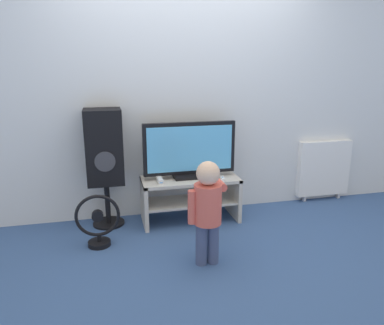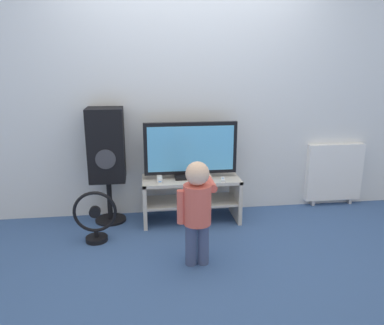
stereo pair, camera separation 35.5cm
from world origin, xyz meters
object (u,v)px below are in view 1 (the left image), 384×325
object	(u,v)px
remote_primary	(223,178)
remote_secondary	(203,179)
child	(208,204)
game_console	(160,180)
floor_fan	(98,223)
speaker_tower	(104,150)
television	(190,151)
radiator	(324,168)

from	to	relation	value
remote_primary	remote_secondary	xyz separation A→B (m)	(-0.19, 0.01, 0.00)
remote_secondary	child	distance (m)	0.75
game_console	floor_fan	xyz separation A→B (m)	(-0.58, -0.28, -0.25)
speaker_tower	floor_fan	distance (m)	0.70
television	speaker_tower	xyz separation A→B (m)	(-0.80, 0.07, 0.04)
television	floor_fan	xyz separation A→B (m)	(-0.89, -0.37, -0.50)
speaker_tower	floor_fan	size ratio (longest dim) A/B	2.42
remote_primary	remote_secondary	size ratio (longest dim) A/B	1.03
speaker_tower	television	bearing A→B (deg)	-4.84
child	radiator	xyz separation A→B (m)	(1.68, 1.06, -0.12)
television	floor_fan	size ratio (longest dim) A/B	1.93
television	radiator	xyz separation A→B (m)	(1.62, 0.20, -0.34)
remote_secondary	speaker_tower	bearing A→B (deg)	167.60
remote_primary	speaker_tower	xyz separation A→B (m)	(-1.10, 0.21, 0.30)
game_console	speaker_tower	bearing A→B (deg)	162.85
television	remote_primary	bearing A→B (deg)	-26.39
floor_fan	game_console	bearing A→B (deg)	26.03
remote_primary	radiator	xyz separation A→B (m)	(1.32, 0.34, -0.08)
child	game_console	bearing A→B (deg)	107.83
television	speaker_tower	distance (m)	0.81
child	remote_primary	bearing A→B (deg)	63.72
television	speaker_tower	size ratio (longest dim) A/B	0.80
television	child	xyz separation A→B (m)	(-0.06, -0.86, -0.22)
television	game_console	world-z (taller)	television
radiator	game_console	bearing A→B (deg)	-171.71
remote_primary	floor_fan	xyz separation A→B (m)	(-1.19, -0.22, -0.24)
remote_secondary	floor_fan	distance (m)	1.05
television	radiator	size ratio (longest dim) A/B	1.31
game_console	floor_fan	world-z (taller)	game_console
floor_fan	radiator	size ratio (longest dim) A/B	0.68
child	speaker_tower	size ratio (longest dim) A/B	0.74
game_console	speaker_tower	world-z (taller)	speaker_tower
television	remote_secondary	world-z (taller)	television
game_console	child	size ratio (longest dim) A/B	0.21
remote_primary	floor_fan	distance (m)	1.23
remote_primary	radiator	bearing A→B (deg)	14.50
game_console	floor_fan	bearing A→B (deg)	-153.97
television	radiator	bearing A→B (deg)	6.94
remote_primary	radiator	distance (m)	1.37
game_console	floor_fan	size ratio (longest dim) A/B	0.38
game_console	child	bearing A→B (deg)	-72.17
game_console	child	xyz separation A→B (m)	(0.25, -0.78, 0.03)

